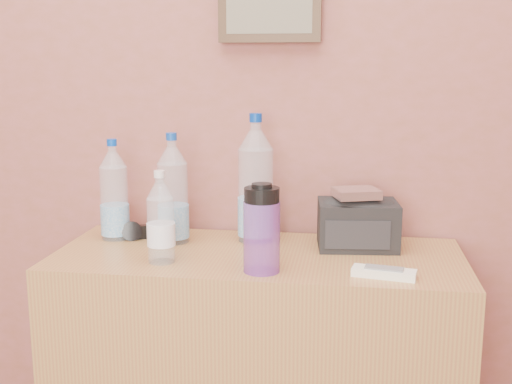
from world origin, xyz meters
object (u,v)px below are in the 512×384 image
at_px(pet_large_b, 173,194).
at_px(pet_small, 161,222).
at_px(dresser, 258,371).
at_px(ac_remote, 384,273).
at_px(foil_packet, 356,193).
at_px(sunglasses, 145,232).
at_px(pet_large_c, 256,185).
at_px(toiletry_bag, 358,222).
at_px(nalgene_bottle, 262,229).
at_px(pet_large_a, 114,195).

distance_m(pet_large_b, pet_small, 0.20).
xyz_separation_m(dresser, ac_remote, (0.33, -0.15, 0.36)).
xyz_separation_m(dresser, foil_packet, (0.26, 0.08, 0.51)).
distance_m(pet_small, sunglasses, 0.26).
bearing_deg(ac_remote, pet_large_c, 152.39).
xyz_separation_m(pet_large_c, pet_small, (-0.21, -0.25, -0.06)).
relative_size(ac_remote, toiletry_bag, 0.70).
bearing_deg(toiletry_bag, dresser, -165.04).
distance_m(dresser, toiletry_bag, 0.51).
bearing_deg(sunglasses, pet_large_c, -14.05).
relative_size(nalgene_bottle, toiletry_bag, 1.02).
bearing_deg(sunglasses, pet_small, -80.53).
relative_size(pet_large_a, toiletry_bag, 1.35).
bearing_deg(dresser, nalgene_bottle, -78.16).
xyz_separation_m(pet_large_b, sunglasses, (-0.10, 0.02, -0.12)).
distance_m(nalgene_bottle, foil_packet, 0.33).
distance_m(pet_large_b, nalgene_bottle, 0.38).
distance_m(pet_large_b, toiletry_bag, 0.54).
xyz_separation_m(pet_small, foil_packet, (0.50, 0.19, 0.05)).
bearing_deg(pet_small, dresser, 25.38).
relative_size(dresser, pet_small, 4.59).
relative_size(pet_small, nalgene_bottle, 1.08).
bearing_deg(pet_large_b, sunglasses, 167.15).
bearing_deg(pet_large_c, pet_small, -130.99).
bearing_deg(pet_large_a, sunglasses, 7.74).
bearing_deg(pet_large_a, dresser, -11.50).
bearing_deg(toiletry_bag, foil_packet, -110.57).
height_order(pet_large_a, pet_small, pet_large_a).
bearing_deg(foil_packet, ac_remote, -72.67).
bearing_deg(sunglasses, nalgene_bottle, -52.32).
distance_m(pet_large_a, nalgene_bottle, 0.53).
xyz_separation_m(pet_large_a, pet_small, (0.20, -0.20, -0.02)).
height_order(ac_remote, toiletry_bag, toiletry_bag).
distance_m(pet_small, ac_remote, 0.58).
bearing_deg(dresser, pet_small, -154.62).
bearing_deg(dresser, pet_large_c, 101.30).
bearing_deg(foil_packet, sunglasses, 177.69).
height_order(dresser, sunglasses, sunglasses).
bearing_deg(pet_small, sunglasses, 118.67).
bearing_deg(pet_large_b, pet_large_c, 12.45).
relative_size(pet_large_a, ac_remote, 1.93).
bearing_deg(pet_large_b, toiletry_bag, 2.50).
relative_size(dresser, pet_large_b, 3.49).
bearing_deg(ac_remote, toiletry_bag, 114.67).
height_order(pet_large_b, toiletry_bag, pet_large_b).
relative_size(dresser, nalgene_bottle, 4.98).
bearing_deg(sunglasses, ac_remote, -39.29).
bearing_deg(sunglasses, pet_large_b, -32.05).
relative_size(pet_small, ac_remote, 1.58).
relative_size(dresser, ac_remote, 7.24).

